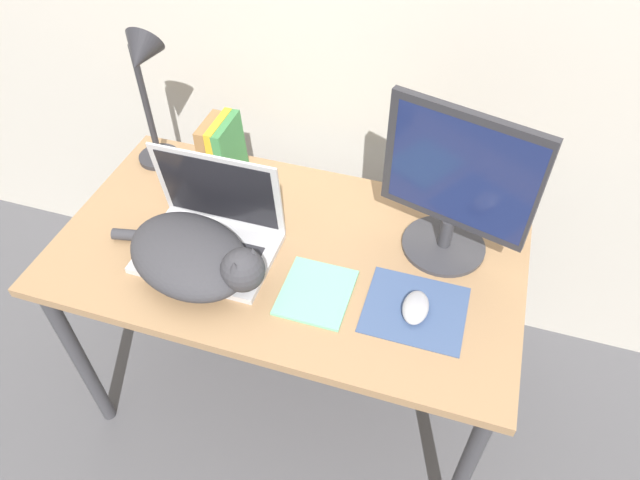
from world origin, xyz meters
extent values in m
plane|color=#4C4C51|center=(0.00, 0.00, 0.00)|extent=(12.00, 12.00, 0.00)
cube|color=#93704C|center=(0.00, 0.36, 0.72)|extent=(1.29, 0.71, 0.03)
cylinder|color=#38383D|center=(-0.59, 0.05, 0.35)|extent=(0.04, 0.04, 0.71)
cylinder|color=#38383D|center=(0.59, 0.05, 0.35)|extent=(0.04, 0.04, 0.71)
cylinder|color=#38383D|center=(-0.59, 0.66, 0.35)|extent=(0.04, 0.04, 0.71)
cylinder|color=#38383D|center=(0.59, 0.66, 0.35)|extent=(0.04, 0.04, 0.71)
cube|color=#B7B7BC|center=(-0.20, 0.27, 0.75)|extent=(0.36, 0.25, 0.02)
cube|color=#28282D|center=(-0.20, 0.26, 0.76)|extent=(0.30, 0.13, 0.00)
cube|color=#B7B7BC|center=(-0.20, 0.38, 0.88)|extent=(0.36, 0.04, 0.25)
cube|color=black|center=(-0.20, 0.38, 0.88)|extent=(0.32, 0.03, 0.22)
ellipsoid|color=#333338|center=(-0.22, 0.21, 0.80)|extent=(0.43, 0.38, 0.12)
sphere|color=#333338|center=(-0.05, 0.18, 0.82)|extent=(0.11, 0.11, 0.11)
cone|color=#333338|center=(-0.03, 0.20, 0.87)|extent=(0.04, 0.04, 0.03)
cone|color=#333338|center=(-0.05, 0.15, 0.87)|extent=(0.04, 0.04, 0.03)
cylinder|color=#333338|center=(-0.41, 0.26, 0.76)|extent=(0.14, 0.06, 0.03)
cylinder|color=#333338|center=(0.41, 0.49, 0.74)|extent=(0.23, 0.23, 0.01)
cylinder|color=#333338|center=(0.41, 0.49, 0.79)|extent=(0.04, 0.04, 0.09)
cube|color=#28282D|center=(0.41, 0.49, 1.01)|extent=(0.39, 0.13, 0.33)
cube|color=navy|center=(0.41, 0.48, 1.01)|extent=(0.35, 0.10, 0.29)
cube|color=#384C75|center=(0.38, 0.25, 0.74)|extent=(0.25, 0.22, 0.00)
ellipsoid|color=#99999E|center=(0.38, 0.25, 0.76)|extent=(0.06, 0.11, 0.03)
cube|color=olive|center=(-0.33, 0.60, 0.83)|extent=(0.03, 0.14, 0.19)
cube|color=gold|center=(-0.29, 0.60, 0.84)|extent=(0.02, 0.15, 0.20)
cube|color=#387A42|center=(-0.26, 0.60, 0.84)|extent=(0.04, 0.15, 0.20)
cylinder|color=#28282D|center=(-0.53, 0.61, 0.74)|extent=(0.13, 0.13, 0.01)
cylinder|color=#28282D|center=(-0.53, 0.61, 0.94)|extent=(0.02, 0.02, 0.38)
cone|color=#28282D|center=(-0.48, 0.57, 1.13)|extent=(0.11, 0.13, 0.14)
cube|color=#6BBC93|center=(0.12, 0.23, 0.74)|extent=(0.18, 0.20, 0.01)
camera|label=1|loc=(0.41, -0.65, 1.88)|focal=32.00mm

